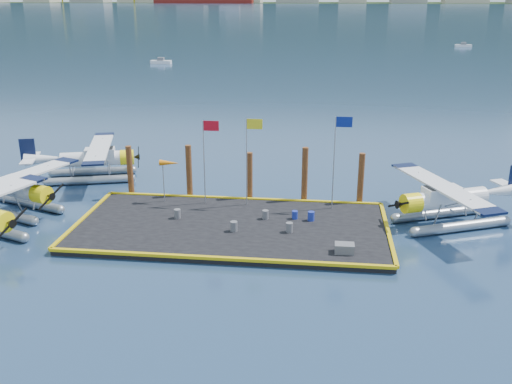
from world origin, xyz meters
TOP-DOWN VIEW (x-y plane):
  - ground at (0.00, 0.00)m, footprint 4000.00×4000.00m
  - dock at (0.00, 0.00)m, footprint 20.00×10.00m
  - dock_bumpers at (0.00, 0.00)m, footprint 20.25×10.25m
  - seaplane_b at (-15.48, 1.38)m, footprint 9.53×10.12m
  - seaplane_c at (-12.82, 9.36)m, footprint 9.56×10.28m
  - seaplane_d at (13.95, 2.59)m, footprint 9.78×10.31m
  - drum_0 at (-3.77, 0.71)m, footprint 0.44×0.44m
  - drum_1 at (3.81, -0.77)m, footprint 0.44×0.44m
  - drum_2 at (4.03, 1.52)m, footprint 0.39×0.39m
  - drum_3 at (0.32, -1.03)m, footprint 0.46×0.46m
  - drum_4 at (5.12, 1.33)m, footprint 0.44×0.44m
  - drum_5 at (2.09, 1.29)m, footprint 0.42×0.42m
  - crate at (7.17, -3.42)m, footprint 1.12×0.75m
  - flagpole_red at (-2.29, 3.80)m, footprint 1.14×0.08m
  - flagpole_yellow at (0.70, 3.80)m, footprint 1.14×0.08m
  - flagpole_blue at (6.70, 3.80)m, footprint 1.14×0.08m
  - windsock at (-5.03, 3.80)m, footprint 1.40×0.44m
  - piling_0 at (-8.50, 5.40)m, footprint 0.44×0.44m
  - piling_1 at (-4.00, 5.40)m, footprint 0.44×0.44m
  - piling_2 at (0.50, 5.40)m, footprint 0.44×0.44m
  - piling_3 at (4.50, 5.40)m, footprint 0.44×0.44m
  - piling_4 at (8.50, 5.40)m, footprint 0.44×0.44m

SIDE VIEW (x-z plane):
  - ground at x=0.00m, z-range 0.00..0.00m
  - dock at x=0.00m, z-range 0.00..0.40m
  - dock_bumpers at x=0.00m, z-range 0.40..0.58m
  - drum_2 at x=4.03m, z-range 0.40..0.95m
  - crate at x=7.17m, z-range 0.40..0.96m
  - drum_5 at x=2.09m, z-range 0.40..0.99m
  - drum_4 at x=5.12m, z-range 0.40..1.02m
  - drum_0 at x=-3.77m, z-range 0.40..1.02m
  - drum_1 at x=3.81m, z-range 0.40..1.02m
  - drum_3 at x=0.32m, z-range 0.40..1.05m
  - seaplane_b at x=-15.48m, z-range -0.24..3.41m
  - seaplane_c at x=-12.82m, z-range -0.24..3.42m
  - seaplane_d at x=13.95m, z-range -0.24..3.51m
  - piling_2 at x=0.50m, z-range 0.00..3.80m
  - piling_0 at x=-8.50m, z-range 0.00..4.00m
  - piling_4 at x=8.50m, z-range 0.00..4.00m
  - piling_1 at x=-4.00m, z-range 0.00..4.20m
  - piling_3 at x=4.50m, z-range 0.00..4.30m
  - windsock at x=-5.03m, z-range 1.67..4.79m
  - flagpole_red at x=-2.29m, z-range 1.40..7.40m
  - flagpole_yellow at x=0.70m, z-range 1.41..7.61m
  - flagpole_blue at x=6.70m, z-range 1.44..7.94m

